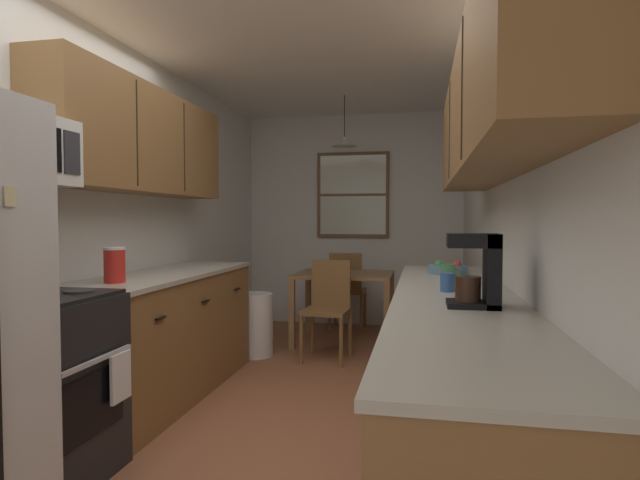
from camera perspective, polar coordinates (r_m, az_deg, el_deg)
The scene contains 24 objects.
ground_plane at distance 3.87m, azimuth -1.67°, elevation -17.03°, with size 12.00×12.00×0.00m, color #995B3D.
wall_left at distance 4.17m, azimuth -20.09°, elevation 2.06°, with size 0.10×9.00×2.55m, color silver.
wall_right at distance 3.60m, azimuth 19.76°, elevation 2.05°, with size 0.10×9.00×2.55m, color silver.
wall_back at distance 6.26m, azimuth 3.78°, elevation 2.23°, with size 4.40×0.10×2.55m, color silver.
ceiling_slab at distance 3.88m, azimuth -1.72°, elevation 21.99°, with size 4.40×9.00×0.08m, color white.
stove_range at distance 2.89m, azimuth -29.28°, elevation -14.28°, with size 0.66×0.64×1.10m.
microwave_over_range at distance 2.87m, azimuth -31.47°, elevation 8.70°, with size 0.39×0.58×0.34m.
counter_left at distance 3.93m, azimuth -16.86°, elevation -10.00°, with size 0.64×1.93×0.90m.
upper_cabinets_left at distance 3.91m, azimuth -19.30°, elevation 10.36°, with size 0.33×2.01×0.74m.
counter_right at distance 2.81m, azimuth 14.93°, elevation -14.99°, with size 0.64×3.24×0.90m.
upper_cabinets_right at distance 2.70m, azimuth 18.36°, elevation 13.48°, with size 0.33×2.92×0.62m.
dining_table at distance 5.29m, azimuth 2.72°, elevation -4.90°, with size 0.98×0.79×0.73m.
dining_chair_near at distance 4.73m, azimuth 0.92°, elevation -7.21°, with size 0.43×0.43×0.90m.
dining_chair_far at distance 5.91m, azimuth 3.02°, elevation -5.31°, with size 0.40×0.40×0.90m.
pendant_light at distance 5.31m, azimuth 2.75°, elevation 10.95°, with size 0.27×0.27×0.52m.
back_window at distance 6.20m, azimuth 3.69°, elevation 5.05°, with size 0.88×0.05×1.03m.
trash_bin at distance 4.89m, azimuth -7.16°, elevation -9.36°, with size 0.32×0.32×0.59m, color white.
storage_canister at distance 3.33m, azimuth -21.99°, elevation -2.59°, with size 0.13×0.13×0.22m.
dish_towel at distance 2.80m, azimuth -21.39°, elevation -14.07°, with size 0.02×0.16×0.24m, color white.
coffee_maker at distance 2.32m, azimuth 17.48°, elevation -3.09°, with size 0.22×0.18×0.32m.
mug_by_coffeemaker at distance 2.79m, azimuth 14.11°, elevation -4.61°, with size 0.12×0.08×0.10m.
mug_spare at distance 3.25m, azimuth 14.16°, elevation -3.56°, with size 0.12×0.09×0.11m.
fruit_bowl at distance 3.72m, azimuth 14.10°, elevation -3.12°, with size 0.28×0.28×0.09m.
table_serving_bowl at distance 5.22m, azimuth 1.41°, elevation -3.43°, with size 0.18×0.18×0.06m, color silver.
Camera 1 is at (0.82, -2.56, 1.28)m, focal length 28.61 mm.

